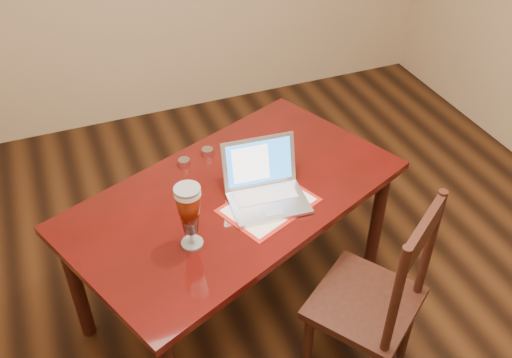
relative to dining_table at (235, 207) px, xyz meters
name	(u,v)px	position (x,y,z in m)	size (l,w,h in m)	color
ground	(295,340)	(0.18, -0.39, -0.69)	(5.00, 5.00, 0.00)	black
room_shell	(318,23)	(0.18, -0.39, 1.08)	(4.51, 5.01, 2.71)	tan
dining_table	(235,207)	(0.00, 0.00, 0.00)	(1.86, 1.48, 1.08)	#430909
dining_chair	(373,301)	(0.42, -0.65, -0.17)	(0.63, 0.63, 1.09)	#33150E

